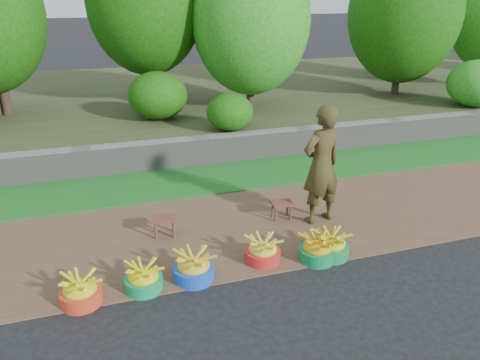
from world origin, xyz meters
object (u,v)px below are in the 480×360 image
object	(u,v)px
stool_left	(164,221)
basin_f	(331,245)
basin_d	(263,251)
basin_a	(80,291)
basin_b	(143,278)
stool_right	(282,205)
basin_e	(317,249)
basin_c	(193,268)
vendor_woman	(321,165)

from	to	relation	value
stool_left	basin_f	bearing A→B (deg)	-30.88
basin_d	basin_f	world-z (taller)	basin_f
basin_d	stool_left	size ratio (longest dim) A/B	1.30
basin_a	basin_b	xyz separation A→B (m)	(0.69, 0.05, -0.01)
basin_a	stool_right	size ratio (longest dim) A/B	1.43
basin_a	basin_e	distance (m)	2.89
basin_a	stool_right	world-z (taller)	basin_a
stool_right	stool_left	bearing A→B (deg)	179.68
basin_d	stool_left	distance (m)	1.50
basin_b	basin_d	distance (m)	1.53
basin_c	basin_e	size ratio (longest dim) A/B	1.05
basin_d	vendor_woman	world-z (taller)	vendor_woman
basin_f	stool_left	world-z (taller)	basin_f
basin_f	vendor_woman	world-z (taller)	vendor_woman
vendor_woman	basin_e	bearing A→B (deg)	50.60
basin_b	basin_e	size ratio (longest dim) A/B	0.95
basin_c	basin_d	size ratio (longest dim) A/B	1.07
stool_right	vendor_woman	xyz separation A→B (m)	(0.50, -0.22, 0.67)
basin_a	stool_left	size ratio (longest dim) A/B	1.31
vendor_woman	basin_d	bearing A→B (deg)	22.09
basin_a	basin_f	bearing A→B (deg)	0.83
basin_a	basin_f	xyz separation A→B (m)	(3.10, 0.04, 0.00)
basin_a	basin_f	distance (m)	3.10
basin_f	basin_b	bearing A→B (deg)	179.97
basin_f	stool_left	xyz separation A→B (m)	(-1.97, 1.18, 0.09)
basin_d	basin_e	xyz separation A→B (m)	(0.68, -0.18, 0.00)
basin_f	stool_right	world-z (taller)	basin_f
basin_d	stool_right	distance (m)	1.24
basin_c	vendor_woman	size ratio (longest dim) A/B	0.28
stool_left	stool_right	size ratio (longest dim) A/B	1.09
basin_d	stool_right	xyz separation A→B (m)	(0.68, 1.02, 0.08)
basin_b	stool_right	bearing A→B (deg)	27.86
basin_f	stool_left	size ratio (longest dim) A/B	1.35
basin_a	basin_f	size ratio (longest dim) A/B	0.97
basin_e	stool_right	world-z (taller)	basin_e
basin_e	stool_right	xyz separation A→B (m)	(0.01, 1.20, 0.08)
stool_right	vendor_woman	distance (m)	0.86
basin_a	basin_c	size ratio (longest dim) A/B	0.94
basin_a	stool_left	xyz separation A→B (m)	(1.13, 1.22, 0.09)
basin_b	stool_right	size ratio (longest dim) A/B	1.37
stool_left	stool_right	world-z (taller)	stool_left
basin_c	vendor_woman	bearing A→B (deg)	23.62
basin_e	stool_left	xyz separation A→B (m)	(-1.76, 1.21, 0.09)
stool_right	basin_e	bearing A→B (deg)	-90.38
basin_c	stool_left	xyz separation A→B (m)	(-0.16, 1.15, 0.08)
basin_c	stool_left	world-z (taller)	basin_c
basin_f	vendor_woman	xyz separation A→B (m)	(0.30, 0.95, 0.74)
basin_b	basin_c	bearing A→B (deg)	2.12
basin_b	basin_c	size ratio (longest dim) A/B	0.90
basin_c	basin_b	bearing A→B (deg)	-177.88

